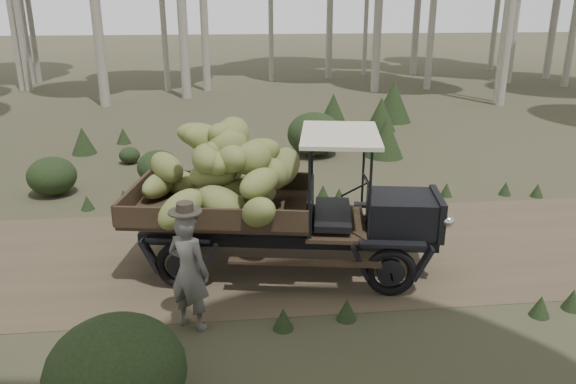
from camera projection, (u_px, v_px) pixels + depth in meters
name	position (u px, v px, depth m)	size (l,w,h in m)	color
ground	(370.00, 249.00, 9.52)	(120.00, 120.00, 0.00)	#473D2B
dirt_track	(370.00, 249.00, 9.52)	(70.00, 4.00, 0.01)	brown
banana_truck	(256.00, 185.00, 8.38)	(4.96, 2.60, 2.41)	black
farmer	(189.00, 270.00, 7.02)	(0.68, 0.62, 1.71)	#575650
undergrowth	(292.00, 210.00, 9.76)	(23.16, 21.95, 1.40)	#233319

